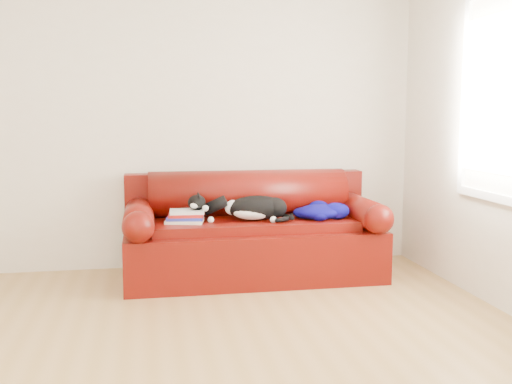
# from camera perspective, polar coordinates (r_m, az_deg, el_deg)

# --- Properties ---
(ground) EXTENTS (4.50, 4.50, 0.00)m
(ground) POSITION_cam_1_polar(r_m,az_deg,el_deg) (3.60, -7.24, -14.86)
(ground) COLOR olive
(ground) RESTS_ON ground
(room_shell) EXTENTS (4.52, 4.02, 2.61)m
(room_shell) POSITION_cam_1_polar(r_m,az_deg,el_deg) (3.37, -5.58, 12.60)
(room_shell) COLOR beige
(room_shell) RESTS_ON ground
(sofa_base) EXTENTS (2.10, 0.90, 0.50)m
(sofa_base) POSITION_cam_1_polar(r_m,az_deg,el_deg) (5.02, -0.30, -5.48)
(sofa_base) COLOR #420D02
(sofa_base) RESTS_ON ground
(sofa_back) EXTENTS (2.10, 1.01, 0.88)m
(sofa_back) POSITION_cam_1_polar(r_m,az_deg,el_deg) (5.20, -0.77, -1.62)
(sofa_back) COLOR #420D02
(sofa_back) RESTS_ON ground
(book_stack) EXTENTS (0.33, 0.28, 0.10)m
(book_stack) POSITION_cam_1_polar(r_m,az_deg,el_deg) (4.82, -6.71, -2.32)
(book_stack) COLOR silver
(book_stack) RESTS_ON sofa_base
(cat) EXTENTS (0.67, 0.36, 0.25)m
(cat) POSITION_cam_1_polar(r_m,az_deg,el_deg) (4.88, -0.04, -1.58)
(cat) COLOR black
(cat) RESTS_ON sofa_base
(blanket) EXTENTS (0.48, 0.38, 0.14)m
(blanket) POSITION_cam_1_polar(r_m,az_deg,el_deg) (5.00, 6.16, -1.81)
(blanket) COLOR #070243
(blanket) RESTS_ON sofa_base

